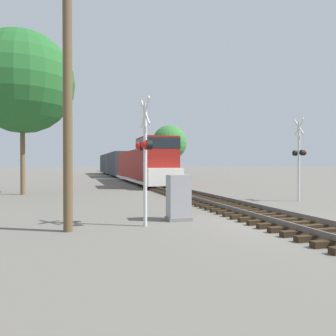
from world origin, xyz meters
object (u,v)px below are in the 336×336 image
at_px(freight_train, 123,164).
at_px(crossing_signal_far, 299,155).
at_px(tree_mid_background, 169,143).
at_px(relay_cabinet, 179,198).
at_px(utility_pole, 68,88).
at_px(tree_far_right, 22,82).
at_px(crossing_signal_near, 144,151).

relative_size(freight_train, crossing_signal_far, 10.70).
xyz_separation_m(freight_train, crossing_signal_far, (4.91, -32.13, 0.56)).
bearing_deg(tree_mid_background, relay_cabinet, -105.82).
bearing_deg(relay_cabinet, tree_mid_background, 74.18).
height_order(crossing_signal_far, tree_mid_background, tree_mid_background).
height_order(relay_cabinet, utility_pole, utility_pole).
bearing_deg(crossing_signal_far, freight_train, 14.88).
height_order(relay_cabinet, tree_far_right, tree_far_right).
bearing_deg(crossing_signal_far, crossing_signal_near, 122.27).
bearing_deg(utility_pole, freight_train, 79.39).
distance_m(freight_train, tree_far_right, 26.46).
height_order(crossing_signal_near, utility_pole, utility_pole).
xyz_separation_m(crossing_signal_near, crossing_signal_far, (9.48, 4.64, 0.08)).
xyz_separation_m(crossing_signal_near, relay_cabinet, (1.40, 0.76, -1.61)).
xyz_separation_m(utility_pole, tree_far_right, (-3.04, 13.04, 3.09)).
height_order(utility_pole, tree_mid_background, utility_pole).
relative_size(freight_train, tree_mid_background, 6.26).
relative_size(crossing_signal_far, tree_mid_background, 0.58).
relative_size(crossing_signal_near, crossing_signal_far, 0.93).
relative_size(freight_train, crossing_signal_near, 11.52).
distance_m(freight_train, utility_pole, 37.67).
bearing_deg(crossing_signal_near, crossing_signal_far, 111.24).
height_order(utility_pole, tree_far_right, tree_far_right).
bearing_deg(tree_far_right, tree_mid_background, 53.39).
height_order(freight_train, relay_cabinet, freight_train).
xyz_separation_m(freight_train, utility_pole, (-6.92, -36.95, 2.33)).
bearing_deg(crossing_signal_near, utility_pole, -90.54).
xyz_separation_m(crossing_signal_far, tree_far_right, (-14.88, 8.22, 4.85)).
height_order(freight_train, tree_far_right, tree_far_right).
bearing_deg(freight_train, crossing_signal_near, -97.08).
relative_size(relay_cabinet, utility_pole, 0.20).
distance_m(tree_far_right, tree_mid_background, 27.80).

